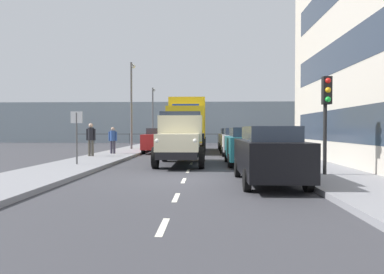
{
  "coord_description": "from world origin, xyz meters",
  "views": [
    {
      "loc": [
        -0.73,
        11.27,
        1.63
      ],
      "look_at": [
        0.19,
        -10.48,
        1.16
      ],
      "focal_mm": 32.56,
      "sensor_mm": 36.0,
      "label": 1
    }
  ],
  "objects_px": {
    "car_grey_oppositeside_1": "(169,138)",
    "lamp_post_far": "(153,110)",
    "truck_vintage_cream": "(181,139)",
    "lamp_post_promenade": "(132,98)",
    "car_black_kerbside_near": "(268,154)",
    "car_teal_kerbside_1": "(247,145)",
    "traffic_light_near": "(326,104)",
    "pedestrian_by_lamp": "(113,138)",
    "car_silver_kerbside_3": "(230,139)",
    "pedestrian_couple_b": "(91,137)",
    "car_white_kerbside_2": "(236,141)",
    "street_sign": "(77,128)",
    "lorry_cargo_yellow": "(188,123)",
    "car_red_oppositeside_0": "(160,140)"
  },
  "relations": [
    {
      "from": "car_black_kerbside_near",
      "to": "street_sign",
      "type": "height_order",
      "value": "street_sign"
    },
    {
      "from": "car_silver_kerbside_3",
      "to": "lamp_post_promenade",
      "type": "bearing_deg",
      "value": 6.37
    },
    {
      "from": "car_silver_kerbside_3",
      "to": "car_grey_oppositeside_1",
      "type": "xyz_separation_m",
      "value": [
        5.16,
        -2.85,
        0.0
      ]
    },
    {
      "from": "truck_vintage_cream",
      "to": "car_silver_kerbside_3",
      "type": "relative_size",
      "value": 1.28
    },
    {
      "from": "car_grey_oppositeside_1",
      "to": "lamp_post_far",
      "type": "distance_m",
      "value": 7.4
    },
    {
      "from": "lamp_post_far",
      "to": "truck_vintage_cream",
      "type": "bearing_deg",
      "value": 102.17
    },
    {
      "from": "car_black_kerbside_near",
      "to": "car_grey_oppositeside_1",
      "type": "relative_size",
      "value": 1.09
    },
    {
      "from": "truck_vintage_cream",
      "to": "pedestrian_couple_b",
      "type": "bearing_deg",
      "value": -32.74
    },
    {
      "from": "car_white_kerbside_2",
      "to": "lamp_post_far",
      "type": "relative_size",
      "value": 0.71
    },
    {
      "from": "truck_vintage_cream",
      "to": "car_black_kerbside_near",
      "type": "distance_m",
      "value": 6.02
    },
    {
      "from": "lorry_cargo_yellow",
      "to": "car_teal_kerbside_1",
      "type": "height_order",
      "value": "lorry_cargo_yellow"
    },
    {
      "from": "car_teal_kerbside_1",
      "to": "pedestrian_by_lamp",
      "type": "height_order",
      "value": "pedestrian_by_lamp"
    },
    {
      "from": "car_black_kerbside_near",
      "to": "lamp_post_far",
      "type": "relative_size",
      "value": 0.76
    },
    {
      "from": "car_black_kerbside_near",
      "to": "car_red_oppositeside_0",
      "type": "distance_m",
      "value": 14.72
    },
    {
      "from": "car_white_kerbside_2",
      "to": "lamp_post_promenade",
      "type": "relative_size",
      "value": 0.63
    },
    {
      "from": "car_black_kerbside_near",
      "to": "car_grey_oppositeside_1",
      "type": "distance_m",
      "value": 20.4
    },
    {
      "from": "traffic_light_near",
      "to": "car_black_kerbside_near",
      "type": "bearing_deg",
      "value": 26.15
    },
    {
      "from": "car_teal_kerbside_1",
      "to": "pedestrian_couple_b",
      "type": "distance_m",
      "value": 8.85
    },
    {
      "from": "truck_vintage_cream",
      "to": "street_sign",
      "type": "bearing_deg",
      "value": 14.61
    },
    {
      "from": "car_white_kerbside_2",
      "to": "lamp_post_promenade",
      "type": "distance_m",
      "value": 9.36
    },
    {
      "from": "truck_vintage_cream",
      "to": "pedestrian_couple_b",
      "type": "relative_size",
      "value": 3.1
    },
    {
      "from": "truck_vintage_cream",
      "to": "car_teal_kerbside_1",
      "type": "bearing_deg",
      "value": -173.14
    },
    {
      "from": "car_teal_kerbside_1",
      "to": "street_sign",
      "type": "bearing_deg",
      "value": 11.48
    },
    {
      "from": "car_black_kerbside_near",
      "to": "car_silver_kerbside_3",
      "type": "height_order",
      "value": "same"
    },
    {
      "from": "lorry_cargo_yellow",
      "to": "car_white_kerbside_2",
      "type": "xyz_separation_m",
      "value": [
        -3.23,
        3.42,
        -1.18
      ]
    },
    {
      "from": "car_teal_kerbside_1",
      "to": "traffic_light_near",
      "type": "bearing_deg",
      "value": 114.19
    },
    {
      "from": "car_grey_oppositeside_1",
      "to": "pedestrian_by_lamp",
      "type": "xyz_separation_m",
      "value": [
        2.47,
        9.08,
        0.2
      ]
    },
    {
      "from": "car_white_kerbside_2",
      "to": "car_red_oppositeside_0",
      "type": "height_order",
      "value": "same"
    },
    {
      "from": "lamp_post_promenade",
      "to": "street_sign",
      "type": "bearing_deg",
      "value": 91.1
    },
    {
      "from": "car_white_kerbside_2",
      "to": "street_sign",
      "type": "height_order",
      "value": "street_sign"
    },
    {
      "from": "pedestrian_couple_b",
      "to": "lorry_cargo_yellow",
      "type": "bearing_deg",
      "value": -128.19
    },
    {
      "from": "car_red_oppositeside_0",
      "to": "traffic_light_near",
      "type": "relative_size",
      "value": 1.42
    },
    {
      "from": "lorry_cargo_yellow",
      "to": "pedestrian_by_lamp",
      "type": "relative_size",
      "value": 5.06
    },
    {
      "from": "truck_vintage_cream",
      "to": "lorry_cargo_yellow",
      "type": "distance_m",
      "value": 9.89
    },
    {
      "from": "car_white_kerbside_2",
      "to": "lorry_cargo_yellow",
      "type": "bearing_deg",
      "value": -46.65
    },
    {
      "from": "traffic_light_near",
      "to": "lamp_post_far",
      "type": "height_order",
      "value": "lamp_post_far"
    },
    {
      "from": "lamp_post_promenade",
      "to": "car_white_kerbside_2",
      "type": "bearing_deg",
      "value": 149.98
    },
    {
      "from": "car_silver_kerbside_3",
      "to": "pedestrian_by_lamp",
      "type": "distance_m",
      "value": 9.86
    },
    {
      "from": "car_white_kerbside_2",
      "to": "pedestrian_by_lamp",
      "type": "xyz_separation_m",
      "value": [
        7.64,
        0.97,
        0.2
      ]
    },
    {
      "from": "car_silver_kerbside_3",
      "to": "traffic_light_near",
      "type": "xyz_separation_m",
      "value": [
        -2.05,
        15.88,
        1.58
      ]
    },
    {
      "from": "car_silver_kerbside_3",
      "to": "car_black_kerbside_near",
      "type": "bearing_deg",
      "value": 90.0
    },
    {
      "from": "traffic_light_near",
      "to": "lamp_post_far",
      "type": "distance_m",
      "value": 26.94
    },
    {
      "from": "lorry_cargo_yellow",
      "to": "pedestrian_couple_b",
      "type": "relative_size",
      "value": 4.5
    },
    {
      "from": "car_black_kerbside_near",
      "to": "car_teal_kerbside_1",
      "type": "bearing_deg",
      "value": -90.0
    },
    {
      "from": "truck_vintage_cream",
      "to": "lamp_post_promenade",
      "type": "bearing_deg",
      "value": -67.05
    },
    {
      "from": "pedestrian_couple_b",
      "to": "lamp_post_far",
      "type": "height_order",
      "value": "lamp_post_far"
    },
    {
      "from": "car_black_kerbside_near",
      "to": "pedestrian_by_lamp",
      "type": "distance_m",
      "value": 13.11
    },
    {
      "from": "car_silver_kerbside_3",
      "to": "car_red_oppositeside_0",
      "type": "xyz_separation_m",
      "value": [
        5.16,
        3.1,
        0.0
      ]
    },
    {
      "from": "car_black_kerbside_near",
      "to": "car_teal_kerbside_1",
      "type": "xyz_separation_m",
      "value": [
        -0.0,
        -5.56,
        0.0
      ]
    },
    {
      "from": "lorry_cargo_yellow",
      "to": "pedestrian_by_lamp",
      "type": "distance_m",
      "value": 6.3
    }
  ]
}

